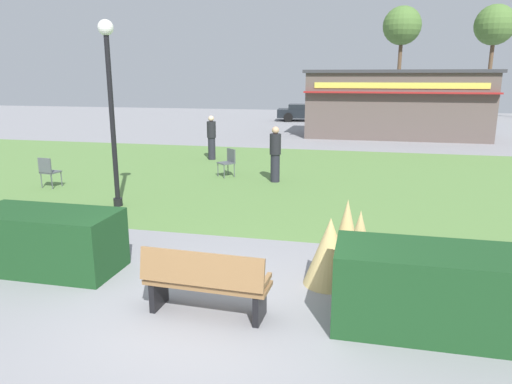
{
  "coord_description": "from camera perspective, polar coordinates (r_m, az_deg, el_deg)",
  "views": [
    {
      "loc": [
        1.97,
        -5.54,
        3.15
      ],
      "look_at": [
        0.0,
        3.04,
        1.0
      ],
      "focal_mm": 33.36,
      "sensor_mm": 36.0,
      "label": 1
    }
  ],
  "objects": [
    {
      "name": "ground_plane",
      "position": [
        6.67,
        -6.09,
        -14.54
      ],
      "size": [
        80.0,
        80.0,
        0.0
      ],
      "primitive_type": "plane",
      "color": "gray"
    },
    {
      "name": "lawn_patch",
      "position": [
        15.21,
        5.18,
        1.73
      ],
      "size": [
        36.0,
        12.0,
        0.01
      ],
      "primitive_type": "cube",
      "color": "#5B8442",
      "rests_on": "ground_plane"
    },
    {
      "name": "park_bench",
      "position": [
        6.47,
        -6.07,
        -10.72
      ],
      "size": [
        1.72,
        0.59,
        0.95
      ],
      "color": "olive",
      "rests_on": "ground_plane"
    },
    {
      "name": "hedge_left",
      "position": [
        8.63,
        -23.84,
        -5.37
      ],
      "size": [
        2.41,
        1.1,
        1.0
      ],
      "primitive_type": "cube",
      "color": "#19421E",
      "rests_on": "ground_plane"
    },
    {
      "name": "hedge_right",
      "position": [
        6.52,
        21.8,
        -11.0
      ],
      "size": [
        2.76,
        1.1,
        1.06
      ],
      "primitive_type": "cube",
      "color": "#19421E",
      "rests_on": "ground_plane"
    },
    {
      "name": "ornamental_grass_behind_left",
      "position": [
        7.44,
        8.84,
        -7.03
      ],
      "size": [
        0.8,
        0.8,
        1.07
      ],
      "primitive_type": "cone",
      "color": "tan",
      "rests_on": "ground_plane"
    },
    {
      "name": "ornamental_grass_behind_right",
      "position": [
        7.23,
        12.24,
        -6.99
      ],
      "size": [
        0.7,
        0.7,
        1.26
      ],
      "primitive_type": "cone",
      "color": "tan",
      "rests_on": "ground_plane"
    },
    {
      "name": "ornamental_grass_behind_center",
      "position": [
        7.71,
        10.78,
        -5.51
      ],
      "size": [
        0.64,
        0.64,
        1.29
      ],
      "primitive_type": "cone",
      "color": "tan",
      "rests_on": "ground_plane"
    },
    {
      "name": "lamppost_mid",
      "position": [
        11.94,
        -17.07,
        11.28
      ],
      "size": [
        0.36,
        0.36,
        4.41
      ],
      "color": "black",
      "rests_on": "ground_plane"
    },
    {
      "name": "trash_bin",
      "position": [
        7.09,
        27.1,
        -10.1
      ],
      "size": [
        0.52,
        0.52,
        0.93
      ],
      "primitive_type": "cylinder",
      "color": "#2D4233",
      "rests_on": "ground_plane"
    },
    {
      "name": "food_kiosk",
      "position": [
        26.26,
        16.41,
        10.11
      ],
      "size": [
        9.37,
        4.04,
        3.46
      ],
      "color": "#594C47",
      "rests_on": "ground_plane"
    },
    {
      "name": "cafe_chair_west",
      "position": [
        15.26,
        -3.33,
        3.82
      ],
      "size": [
        0.62,
        0.62,
        0.89
      ],
      "color": "#4C5156",
      "rests_on": "ground_plane"
    },
    {
      "name": "cafe_chair_east",
      "position": [
        14.9,
        -23.66,
        2.44
      ],
      "size": [
        0.49,
        0.49,
        0.89
      ],
      "color": "#4C5156",
      "rests_on": "ground_plane"
    },
    {
      "name": "person_strolling",
      "position": [
        18.44,
        -5.36,
        6.54
      ],
      "size": [
        0.34,
        0.34,
        1.69
      ],
      "rotation": [
        0.0,
        0.0,
        2.53
      ],
      "color": "#23232D",
      "rests_on": "ground_plane"
    },
    {
      "name": "person_standing",
      "position": [
        14.41,
        2.32,
        4.58
      ],
      "size": [
        0.34,
        0.34,
        1.69
      ],
      "rotation": [
        0.0,
        0.0,
        1.69
      ],
      "color": "#23232D",
      "rests_on": "ground_plane"
    },
    {
      "name": "parked_car_west_slot",
      "position": [
        34.79,
        6.1,
        9.52
      ],
      "size": [
        4.36,
        2.37,
        1.2
      ],
      "color": "black",
      "rests_on": "ground_plane"
    },
    {
      "name": "parked_car_center_slot",
      "position": [
        34.55,
        14.51,
        9.14
      ],
      "size": [
        4.21,
        2.07,
        1.2
      ],
      "color": "silver",
      "rests_on": "ground_plane"
    },
    {
      "name": "parked_car_east_slot",
      "position": [
        34.98,
        22.23,
        8.62
      ],
      "size": [
        4.26,
        2.17,
        1.2
      ],
      "color": "navy",
      "rests_on": "ground_plane"
    },
    {
      "name": "tree_right_bg",
      "position": [
        39.41,
        26.71,
        17.36
      ],
      "size": [
        2.8,
        2.8,
        8.08
      ],
      "color": "brown",
      "rests_on": "ground_plane"
    },
    {
      "name": "tree_center_bg",
      "position": [
        38.78,
        17.11,
        18.42
      ],
      "size": [
        2.8,
        2.8,
        8.18
      ],
      "color": "brown",
      "rests_on": "ground_plane"
    }
  ]
}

